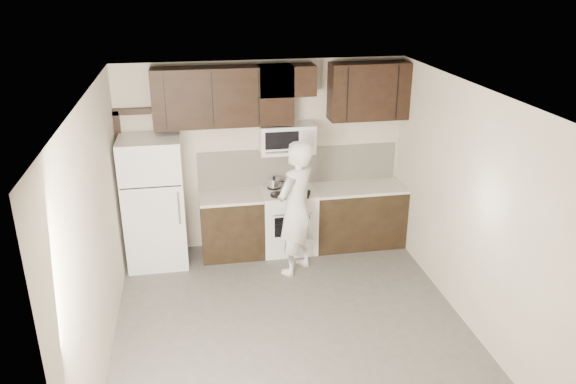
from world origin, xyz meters
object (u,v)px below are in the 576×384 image
object	(u,v)px
stove	(288,220)
refrigerator	(154,202)
person	(296,209)
microwave	(287,138)

from	to	relation	value
stove	refrigerator	xyz separation A→B (m)	(-1.85, -0.05, 0.44)
person	refrigerator	bearing A→B (deg)	-61.87
person	stove	bearing A→B (deg)	-135.44
stove	person	xyz separation A→B (m)	(-0.02, -0.64, 0.46)
microwave	person	distance (m)	1.06
microwave	person	bearing A→B (deg)	-91.25
microwave	stove	bearing A→B (deg)	-89.90
stove	microwave	xyz separation A→B (m)	(-0.00, 0.12, 1.19)
microwave	refrigerator	world-z (taller)	microwave
stove	person	world-z (taller)	person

